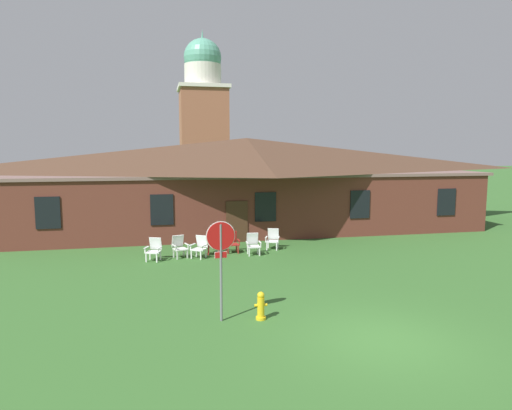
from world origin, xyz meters
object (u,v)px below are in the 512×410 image
object	(u,v)px
stop_sign	(221,251)
lawn_chair_under_eave	(273,238)
lawn_chair_middle	(214,242)
lawn_chair_right_end	(232,241)
lawn_chair_by_porch	(154,249)
lawn_chair_far_side	(253,243)
lawn_chair_left_end	(200,246)
fire_hydrant	(261,306)
lawn_chair_near_door	(179,246)

from	to	relation	value
stop_sign	lawn_chair_under_eave	distance (m)	9.41
lawn_chair_middle	lawn_chair_right_end	world-z (taller)	same
lawn_chair_by_porch	lawn_chair_right_end	xyz separation A→B (m)	(3.45, 0.83, 0.00)
lawn_chair_right_end	lawn_chair_middle	bearing A→B (deg)	-175.87
lawn_chair_middle	lawn_chair_right_end	bearing A→B (deg)	4.13
lawn_chair_right_end	lawn_chair_far_side	size ratio (longest dim) A/B	1.00
stop_sign	lawn_chair_left_end	size ratio (longest dim) A/B	2.90
lawn_chair_right_end	lawn_chair_under_eave	distance (m)	2.03
lawn_chair_middle	fire_hydrant	bearing A→B (deg)	-87.88
stop_sign	fire_hydrant	distance (m)	1.93
lawn_chair_under_eave	stop_sign	bearing A→B (deg)	-112.89
lawn_chair_near_door	lawn_chair_far_side	bearing A→B (deg)	-2.38
stop_sign	lawn_chair_left_end	distance (m)	7.68
lawn_chair_middle	lawn_chair_far_side	bearing A→B (deg)	-18.58
lawn_chair_near_door	fire_hydrant	distance (m)	8.11
stop_sign	fire_hydrant	bearing A→B (deg)	-6.82
lawn_chair_middle	lawn_chair_under_eave	xyz separation A→B (m)	(2.84, 0.36, 0.00)
stop_sign	lawn_chair_by_porch	distance (m)	7.79
lawn_chair_near_door	stop_sign	bearing A→B (deg)	-84.27
stop_sign	lawn_chair_near_door	bearing A→B (deg)	95.73
lawn_chair_by_porch	lawn_chair_middle	size ratio (longest dim) A/B	1.00
lawn_chair_near_door	lawn_chair_right_end	xyz separation A→B (m)	(2.39, 0.50, 0.00)
lawn_chair_by_porch	lawn_chair_right_end	world-z (taller)	same
lawn_chair_under_eave	lawn_chair_by_porch	bearing A→B (deg)	-168.28
lawn_chair_near_door	lawn_chair_far_side	world-z (taller)	same
lawn_chair_middle	fire_hydrant	xyz separation A→B (m)	(0.31, -8.33, -0.12)
lawn_chair_right_end	lawn_chair_far_side	xyz separation A→B (m)	(0.86, -0.63, 0.00)
lawn_chair_by_porch	lawn_chair_middle	bearing A→B (deg)	16.40
stop_sign	lawn_chair_by_porch	xyz separation A→B (m)	(-1.84, 7.43, -1.47)
stop_sign	lawn_chair_near_door	distance (m)	7.94
lawn_chair_left_end	fire_hydrant	distance (m)	7.73
lawn_chair_by_porch	lawn_chair_far_side	bearing A→B (deg)	2.65
stop_sign	lawn_chair_near_door	xyz separation A→B (m)	(-0.78, 7.76, -1.47)
lawn_chair_left_end	lawn_chair_far_side	distance (m)	2.38
lawn_chair_middle	fire_hydrant	distance (m)	8.33
lawn_chair_right_end	lawn_chair_under_eave	bearing A→B (deg)	8.57
lawn_chair_middle	stop_sign	bearing A→B (deg)	-95.38
stop_sign	lawn_chair_left_end	bearing A→B (deg)	89.28
lawn_chair_middle	lawn_chair_far_side	world-z (taller)	same
stop_sign	lawn_chair_far_side	xyz separation A→B (m)	(2.47, 7.63, -1.47)
lawn_chair_right_end	lawn_chair_far_side	distance (m)	1.07
stop_sign	lawn_chair_far_side	distance (m)	8.15
fire_hydrant	lawn_chair_right_end	bearing A→B (deg)	86.40
lawn_chair_near_door	lawn_chair_under_eave	world-z (taller)	same
fire_hydrant	lawn_chair_left_end	bearing A→B (deg)	97.33
lawn_chair_right_end	lawn_chair_far_side	world-z (taller)	same
lawn_chair_by_porch	lawn_chair_near_door	xyz separation A→B (m)	(1.06, 0.33, 0.00)
lawn_chair_by_porch	lawn_chair_under_eave	size ratio (longest dim) A/B	1.00
lawn_chair_left_end	lawn_chair_right_end	xyz separation A→B (m)	(1.51, 0.72, 0.00)
lawn_chair_middle	lawn_chair_far_side	distance (m)	1.79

